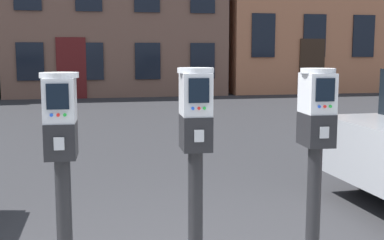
# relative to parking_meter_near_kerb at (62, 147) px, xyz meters

# --- Properties ---
(parking_meter_near_kerb) EXTENTS (0.23, 0.26, 1.36)m
(parking_meter_near_kerb) POSITION_rel_parking_meter_near_kerb_xyz_m (0.00, 0.00, 0.00)
(parking_meter_near_kerb) COLOR black
(parking_meter_near_kerb) RESTS_ON sidewalk_slab
(parking_meter_twin_adjacent) EXTENTS (0.23, 0.26, 1.38)m
(parking_meter_twin_adjacent) POSITION_rel_parking_meter_near_kerb_xyz_m (0.78, 0.00, 0.01)
(parking_meter_twin_adjacent) COLOR black
(parking_meter_twin_adjacent) RESTS_ON sidewalk_slab
(parking_meter_end_of_row) EXTENTS (0.23, 0.26, 1.37)m
(parking_meter_end_of_row) POSITION_rel_parking_meter_near_kerb_xyz_m (1.55, 0.00, 0.01)
(parking_meter_end_of_row) COLOR black
(parking_meter_end_of_row) RESTS_ON sidewalk_slab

